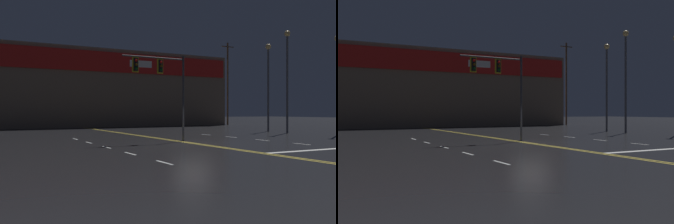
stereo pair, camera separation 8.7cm
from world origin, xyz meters
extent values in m
plane|color=black|center=(0.00, 0.00, 0.00)|extent=(200.00, 200.00, 0.00)
cube|color=gold|center=(-0.15, 0.00, 0.00)|extent=(0.12, 60.00, 0.01)
cube|color=gold|center=(0.15, 0.00, 0.00)|extent=(0.12, 60.00, 0.01)
cube|color=silver|center=(-5.76, -7.20, 0.00)|extent=(0.12, 1.40, 0.01)
cube|color=silver|center=(-5.76, -3.60, 0.00)|extent=(0.12, 1.40, 0.01)
cube|color=silver|center=(-5.76, 0.00, 0.00)|extent=(0.12, 1.40, 0.01)
cube|color=silver|center=(-5.76, 3.60, 0.00)|extent=(0.12, 1.40, 0.01)
cube|color=silver|center=(-5.76, 7.20, 0.00)|extent=(0.12, 1.40, 0.01)
cube|color=silver|center=(5.76, -3.60, 0.00)|extent=(0.12, 1.40, 0.01)
cube|color=silver|center=(5.76, 0.00, 0.00)|extent=(0.12, 1.40, 0.01)
cube|color=silver|center=(5.76, 3.60, 0.00)|extent=(0.12, 1.40, 0.01)
cube|color=silver|center=(5.76, 7.20, 0.00)|extent=(0.12, 1.40, 0.01)
cylinder|color=#38383D|center=(0.43, 1.98, 2.93)|extent=(0.14, 0.14, 5.86)
cylinder|color=#38383D|center=(-1.82, 1.98, 5.61)|extent=(4.48, 0.10, 0.10)
cube|color=black|center=(-1.37, 1.98, 5.07)|extent=(0.28, 0.24, 0.84)
cube|color=gold|center=(-1.37, 1.98, 5.07)|extent=(0.42, 0.08, 0.99)
sphere|color=red|center=(-1.37, 1.82, 5.32)|extent=(0.17, 0.17, 0.17)
sphere|color=#543707|center=(-1.37, 1.82, 5.07)|extent=(0.17, 0.17, 0.17)
sphere|color=#084513|center=(-1.37, 1.82, 4.82)|extent=(0.17, 0.17, 0.17)
cube|color=black|center=(-3.16, 1.98, 5.07)|extent=(0.28, 0.24, 0.84)
cube|color=gold|center=(-3.16, 1.98, 5.07)|extent=(0.42, 0.08, 0.99)
sphere|color=red|center=(-3.16, 1.82, 5.32)|extent=(0.17, 0.17, 0.17)
sphere|color=#543707|center=(-3.16, 1.82, 5.07)|extent=(0.17, 0.17, 0.17)
sphere|color=#084513|center=(-3.16, 1.82, 4.82)|extent=(0.17, 0.17, 0.17)
cylinder|color=#59595E|center=(14.43, 8.78, 4.27)|extent=(0.20, 0.20, 8.54)
sphere|color=#F9D17A|center=(14.43, 8.78, 8.70)|extent=(0.56, 0.56, 0.56)
cylinder|color=#59595E|center=(13.91, 5.65, 4.63)|extent=(0.20, 0.20, 9.25)
sphere|color=#F9D17A|center=(13.91, 5.65, 9.42)|extent=(0.56, 0.56, 0.56)
cube|color=#7A6651|center=(0.00, 30.81, 5.11)|extent=(43.02, 10.00, 10.21)
cube|color=red|center=(0.00, 25.71, 8.42)|extent=(42.16, 0.20, 2.55)
cube|color=white|center=(7.53, 25.66, 8.42)|extent=(3.20, 0.16, 0.90)
cylinder|color=#4C3828|center=(0.93, 26.15, 4.64)|extent=(0.26, 0.26, 9.28)
cube|color=#4C3828|center=(0.93, 26.15, 8.68)|extent=(2.20, 0.12, 0.12)
cylinder|color=#4C3828|center=(22.28, 26.15, 6.30)|extent=(0.26, 0.26, 12.61)
cube|color=#4C3828|center=(22.28, 26.15, 12.01)|extent=(2.20, 0.12, 0.12)
camera|label=1|loc=(-12.52, -20.39, 2.02)|focal=40.00mm
camera|label=2|loc=(-12.45, -20.43, 2.02)|focal=40.00mm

